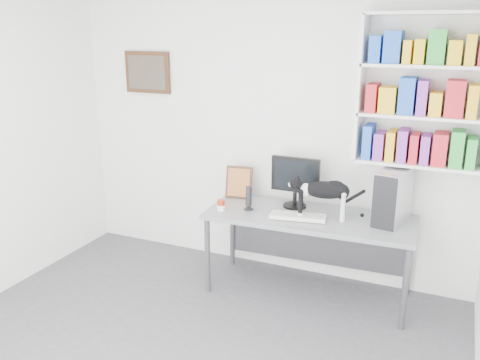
# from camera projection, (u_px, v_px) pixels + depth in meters

# --- Properties ---
(room) EXTENTS (4.01, 4.01, 2.70)m
(room) POSITION_uv_depth(u_px,v_px,m) (151.00, 195.00, 3.13)
(room) COLOR #57565B
(room) RESTS_ON ground
(bookshelf) EXTENTS (1.03, 0.28, 1.24)m
(bookshelf) POSITION_uv_depth(u_px,v_px,m) (424.00, 91.00, 4.07)
(bookshelf) COLOR white
(bookshelf) RESTS_ON room
(wall_art) EXTENTS (0.52, 0.04, 0.42)m
(wall_art) POSITION_uv_depth(u_px,v_px,m) (148.00, 72.00, 5.20)
(wall_art) COLOR #493017
(wall_art) RESTS_ON room
(desk) EXTENTS (1.85, 0.79, 0.76)m
(desk) POSITION_uv_depth(u_px,v_px,m) (308.00, 255.00, 4.57)
(desk) COLOR gray
(desk) RESTS_ON room
(monitor) EXTENTS (0.45, 0.22, 0.48)m
(monitor) POSITION_uv_depth(u_px,v_px,m) (295.00, 182.00, 4.61)
(monitor) COLOR black
(monitor) RESTS_ON desk
(keyboard) EXTENTS (0.50, 0.26, 0.04)m
(keyboard) POSITION_uv_depth(u_px,v_px,m) (298.00, 216.00, 4.39)
(keyboard) COLOR silver
(keyboard) RESTS_ON desk
(pc_tower) EXTENTS (0.28, 0.49, 0.46)m
(pc_tower) POSITION_uv_depth(u_px,v_px,m) (393.00, 196.00, 4.25)
(pc_tower) COLOR #BAB9BE
(pc_tower) RESTS_ON desk
(speaker) EXTENTS (0.12, 0.12, 0.23)m
(speaker) POSITION_uv_depth(u_px,v_px,m) (249.00, 198.00, 4.57)
(speaker) COLOR black
(speaker) RESTS_ON desk
(leaning_print) EXTENTS (0.27, 0.14, 0.32)m
(leaning_print) POSITION_uv_depth(u_px,v_px,m) (239.00, 182.00, 4.89)
(leaning_print) COLOR #493017
(leaning_print) RESTS_ON desk
(soup_can) EXTENTS (0.07, 0.07, 0.10)m
(soup_can) POSITION_uv_depth(u_px,v_px,m) (221.00, 205.00, 4.57)
(soup_can) COLOR #AB250E
(soup_can) RESTS_ON desk
(cat) EXTENTS (0.60, 0.28, 0.36)m
(cat) POSITION_uv_depth(u_px,v_px,m) (324.00, 200.00, 4.32)
(cat) COLOR black
(cat) RESTS_ON desk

